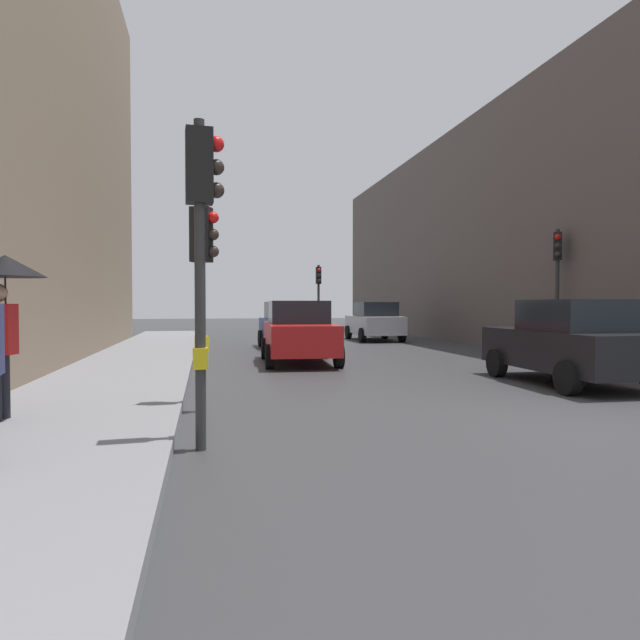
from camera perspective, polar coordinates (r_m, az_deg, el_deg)
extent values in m
plane|color=#38383A|center=(8.83, 25.24, -9.42)|extent=(120.00, 120.00, 0.00)
cube|color=gray|center=(13.19, -19.40, -5.40)|extent=(2.97, 40.00, 0.16)
cube|color=#5B514C|center=(30.07, 22.76, 7.30)|extent=(12.00, 32.78, 9.44)
cylinder|color=#2D2D2D|center=(6.59, -11.93, 3.34)|extent=(0.12, 0.12, 3.74)
cube|color=black|center=(6.77, -11.99, 14.83)|extent=(0.32, 0.26, 0.84)
cube|color=yellow|center=(6.61, -11.88, -3.77)|extent=(0.17, 0.21, 0.24)
sphere|color=red|center=(6.84, -10.35, 16.93)|extent=(0.18, 0.18, 0.18)
sphere|color=#2D231E|center=(6.78, -10.34, 14.81)|extent=(0.18, 0.18, 0.18)
sphere|color=#2D231E|center=(6.73, -10.32, 12.66)|extent=(0.18, 0.18, 0.18)
cylinder|color=#2D2D2D|center=(28.49, -0.15, 1.89)|extent=(0.12, 0.12, 3.62)
cube|color=black|center=(28.53, -0.15, 4.48)|extent=(0.24, 0.30, 0.84)
cube|color=yellow|center=(28.50, -0.15, 0.36)|extent=(0.20, 0.16, 0.24)
sphere|color=red|center=(28.36, -0.08, 5.03)|extent=(0.18, 0.18, 0.18)
sphere|color=#2D231E|center=(28.34, -0.08, 4.50)|extent=(0.18, 0.18, 0.18)
sphere|color=#2D231E|center=(28.33, -0.08, 3.98)|extent=(0.18, 0.18, 0.18)
cylinder|color=#2D2D2D|center=(8.97, -11.76, 1.32)|extent=(0.12, 0.12, 3.25)
cube|color=black|center=(9.03, -11.80, 8.35)|extent=(0.37, 0.33, 0.84)
cube|color=yellow|center=(8.99, -11.74, -2.36)|extent=(0.22, 0.24, 0.24)
sphere|color=red|center=(9.00, -10.66, 10.05)|extent=(0.18, 0.18, 0.18)
sphere|color=#2D231E|center=(8.96, -10.65, 8.41)|extent=(0.18, 0.18, 0.18)
sphere|color=#2D231E|center=(8.94, -10.65, 6.75)|extent=(0.18, 0.18, 0.18)
cylinder|color=#2D2D2D|center=(18.69, 22.64, 2.40)|extent=(0.12, 0.12, 3.94)
cube|color=black|center=(18.77, 22.69, 6.83)|extent=(0.36, 0.38, 0.84)
cube|color=yellow|center=(18.70, 22.61, -0.41)|extent=(0.25, 0.24, 0.24)
sphere|color=red|center=(18.61, 22.72, 7.68)|extent=(0.18, 0.18, 0.18)
sphere|color=#2D231E|center=(18.58, 22.71, 6.88)|extent=(0.18, 0.18, 0.18)
sphere|color=#2D231E|center=(18.56, 22.70, 6.08)|extent=(0.18, 0.18, 0.18)
cube|color=#BCBCC1|center=(26.30, 5.43, -0.47)|extent=(1.90, 4.24, 0.80)
cube|color=black|center=(26.04, 5.58, 1.09)|extent=(1.65, 2.04, 0.64)
cylinder|color=black|center=(27.41, 2.86, -1.22)|extent=(0.23, 0.64, 0.64)
cylinder|color=black|center=(27.86, 6.47, -1.18)|extent=(0.23, 0.64, 0.64)
cylinder|color=black|center=(24.78, 4.25, -1.52)|extent=(0.23, 0.64, 0.64)
cylinder|color=black|center=(25.29, 8.21, -1.47)|extent=(0.23, 0.64, 0.64)
cube|color=black|center=(12.94, 23.60, -2.73)|extent=(1.89, 4.24, 0.80)
cube|color=black|center=(12.70, 24.26, 0.44)|extent=(1.64, 2.03, 0.64)
cylinder|color=black|center=(13.67, 17.27, -4.12)|extent=(0.23, 0.64, 0.64)
cylinder|color=black|center=(14.59, 23.58, -3.83)|extent=(0.23, 0.64, 0.64)
cylinder|color=black|center=(11.36, 23.58, -5.34)|extent=(0.23, 0.64, 0.64)
cube|color=red|center=(16.07, -2.10, -1.78)|extent=(2.04, 4.30, 0.80)
cube|color=black|center=(16.29, -2.20, 0.80)|extent=(1.71, 2.09, 0.64)
cylinder|color=black|center=(14.89, 1.89, -3.59)|extent=(0.26, 0.65, 0.64)
cylinder|color=black|center=(14.68, -5.06, -3.67)|extent=(0.26, 0.65, 0.64)
cylinder|color=black|center=(17.54, 0.37, -2.80)|extent=(0.26, 0.65, 0.64)
cylinder|color=black|center=(17.37, -5.52, -2.85)|extent=(0.26, 0.65, 0.64)
cube|color=navy|center=(21.39, -3.03, -0.94)|extent=(1.95, 4.26, 0.80)
cube|color=black|center=(21.61, -3.15, 0.99)|extent=(1.67, 2.06, 0.64)
cylinder|color=black|center=(20.28, 0.17, -2.21)|extent=(0.24, 0.65, 0.64)
cylinder|color=black|center=(19.93, -4.87, -2.28)|extent=(0.24, 0.65, 0.64)
cylinder|color=black|center=(22.91, -1.42, -1.77)|extent=(0.24, 0.65, 0.64)
cylinder|color=black|center=(22.60, -5.89, -1.83)|extent=(0.24, 0.65, 0.64)
cylinder|color=black|center=(8.62, -29.12, -5.81)|extent=(0.16, 0.16, 0.85)
cylinder|color=black|center=(8.41, -28.95, 0.89)|extent=(0.02, 0.02, 0.90)
cone|color=black|center=(8.43, -29.00, 4.77)|extent=(1.00, 1.00, 0.28)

